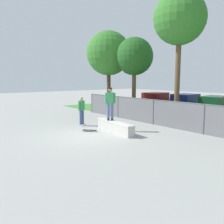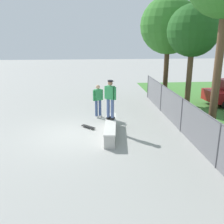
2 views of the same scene
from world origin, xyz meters
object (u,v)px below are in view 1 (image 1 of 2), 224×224
tree_mid (180,19)px  skateboarder (110,102)px  car_blue (186,104)px  bystander (82,110)px  tree_near_left (109,54)px  car_green (215,107)px  skateboard (90,130)px  car_red (156,101)px  concrete_ledge (115,127)px  tree_near_right (134,57)px

tree_mid → skateboarder: bearing=-107.4°
car_blue → bystander: bystander is taller
tree_near_left → car_green: 9.34m
tree_mid → car_green: 7.14m
skateboarder → car_blue: (-1.25, 9.04, -0.80)m
skateboarder → car_green: (1.55, 8.66, -0.80)m
bystander → tree_mid: bearing=52.8°
skateboard → car_blue: car_blue is taller
car_blue → car_green: size_ratio=1.00×
tree_near_left → car_red: size_ratio=1.58×
concrete_ledge → bystander: 2.85m
tree_near_left → concrete_ledge: bearing=-35.2°
skateboard → car_green: 9.95m
car_green → tree_mid: bearing=-92.8°
skateboarder → bystander: 2.40m
skateboarder → tree_near_right: tree_near_right is taller
car_blue → car_red: bearing=-171.8°
concrete_ledge → tree_mid: (0.88, 4.29, 6.15)m
tree_near_left → car_blue: 7.68m
tree_near_right → car_green: bearing=38.1°
tree_mid → car_red: bearing=141.4°
tree_mid → bystander: (-3.60, -4.74, -5.45)m
skateboard → car_blue: (-0.71, 10.09, 0.77)m
skateboarder → car_red: (-4.14, 8.63, -0.80)m
tree_near_left → bystander: (3.28, -4.69, -3.97)m
car_red → bystander: bearing=-78.4°
car_red → car_blue: 2.92m
concrete_ledge → bystander: (-2.72, -0.46, 0.70)m
tree_near_right → car_red: size_ratio=1.41×
tree_near_right → tree_mid: size_ratio=0.75×
tree_near_right → tree_mid: bearing=-8.2°
car_red → bystander: size_ratio=2.37×
skateboarder → bystander: (-2.27, -0.49, -0.63)m
car_red → car_green: 5.69m
skateboard → tree_near_left: size_ratio=0.10×
concrete_ledge → car_green: 8.77m
concrete_ledge → skateboard: 1.44m
tree_mid → car_green: bearing=87.2°
tree_near_right → skateboarder: bearing=-56.8°
tree_mid → car_green: tree_mid is taller
skateboarder → tree_mid: bearing=72.6°
skateboard → car_green: car_green is taller
skateboarder → car_green: skateboarder is taller
skateboarder → concrete_ledge: bearing=-3.7°
skateboarder → skateboard: size_ratio=2.59×
skateboard → bystander: 2.04m
tree_near_left → car_blue: bearing=48.4°
skateboarder → tree_near_left: bearing=142.8°
skateboarder → car_green: bearing=79.9°
concrete_ledge → tree_mid: size_ratio=0.39×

